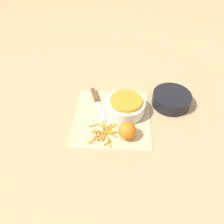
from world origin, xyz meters
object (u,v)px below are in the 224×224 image
(bowl_speckled, at_px, (126,106))
(orange_left, at_px, (127,130))
(bowl_dark, at_px, (171,99))
(knife, at_px, (96,98))

(bowl_speckled, bearing_deg, orange_left, 3.09)
(bowl_speckled, bearing_deg, bowl_dark, 107.38)
(bowl_speckled, xyz_separation_m, bowl_dark, (-0.07, 0.22, -0.01))
(bowl_dark, xyz_separation_m, knife, (-0.01, -0.37, -0.02))
(knife, bearing_deg, bowl_dark, 69.04)
(bowl_dark, distance_m, orange_left, 0.31)
(orange_left, bearing_deg, knife, -145.11)
(bowl_speckled, height_order, orange_left, same)
(bowl_speckled, xyz_separation_m, orange_left, (0.15, 0.01, 0.00))
(bowl_speckled, distance_m, knife, 0.17)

